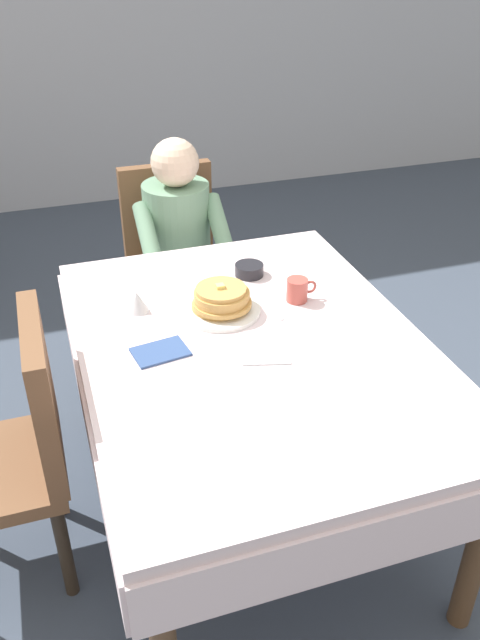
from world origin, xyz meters
The scene contains 14 objects.
ground_plane centered at (0.00, 0.00, 0.00)m, with size 14.00×14.00×0.00m, color #3D4756.
dining_table_main centered at (0.00, 0.00, 0.65)m, with size 1.12×1.52×0.74m.
chair_diner centered at (0.00, 1.17, 0.53)m, with size 0.44×0.45×0.93m.
diner_person centered at (0.00, 1.01, 0.67)m, with size 0.40×0.43×1.12m.
chair_left_side centered at (-0.77, 0.00, 0.53)m, with size 0.45×0.44×0.93m.
plate_breakfast centered at (-0.05, 0.21, 0.75)m, with size 0.28×0.28×0.02m, color white.
breakfast_stack centered at (-0.04, 0.21, 0.80)m, with size 0.21×0.21×0.09m.
cup_coffee centered at (0.24, 0.20, 0.78)m, with size 0.11×0.08×0.08m.
bowl_butter centered at (0.14, 0.44, 0.76)m, with size 0.11×0.11×0.04m, color black.
syrup_pitcher centered at (-0.32, 0.31, 0.78)m, with size 0.08×0.08×0.07m.
fork_left_of_plate centered at (-0.24, 0.19, 0.74)m, with size 0.18×0.01×0.01m, color silver.
knife_right_of_plate centered at (0.14, 0.19, 0.74)m, with size 0.20×0.01×0.01m, color silver.
spoon_near_edge centered at (0.00, -0.13, 0.74)m, with size 0.15×0.01×0.01m, color silver.
napkin_folded centered at (-0.30, 0.03, 0.74)m, with size 0.17×0.12×0.01m, color #334C7F.
Camera 1 is at (-0.59, -1.67, 1.92)m, focal length 36.84 mm.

